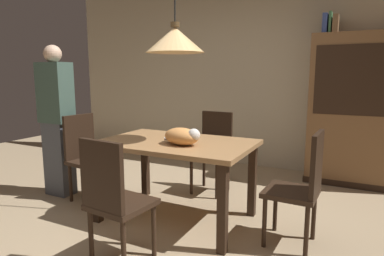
# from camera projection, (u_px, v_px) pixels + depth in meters

# --- Properties ---
(ground) EXTENTS (10.00, 10.00, 0.00)m
(ground) POSITION_uv_depth(u_px,v_px,m) (163.00, 240.00, 2.73)
(ground) COLOR tan
(back_wall) EXTENTS (6.40, 0.10, 2.90)m
(back_wall) POSITION_uv_depth(u_px,v_px,m) (256.00, 68.00, 4.84)
(back_wall) COLOR beige
(back_wall) RESTS_ON ground
(dining_table) EXTENTS (1.40, 0.90, 0.75)m
(dining_table) POSITION_uv_depth(u_px,v_px,m) (176.00, 152.00, 3.06)
(dining_table) COLOR #A87A4C
(dining_table) RESTS_ON ground
(chair_far_back) EXTENTS (0.42, 0.42, 0.93)m
(chair_far_back) POSITION_uv_depth(u_px,v_px,m) (213.00, 148.00, 3.85)
(chair_far_back) COLOR black
(chair_far_back) RESTS_ON ground
(chair_right_side) EXTENTS (0.42, 0.42, 0.93)m
(chair_right_side) POSITION_uv_depth(u_px,v_px,m) (302.00, 184.00, 2.58)
(chair_right_side) COLOR black
(chair_right_side) RESTS_ON ground
(chair_near_front) EXTENTS (0.44, 0.44, 0.93)m
(chair_near_front) POSITION_uv_depth(u_px,v_px,m) (114.00, 197.00, 2.31)
(chair_near_front) COLOR black
(chair_near_front) RESTS_ON ground
(chair_left_side) EXTENTS (0.44, 0.44, 0.93)m
(chair_left_side) POSITION_uv_depth(u_px,v_px,m) (86.00, 153.00, 3.59)
(chair_left_side) COLOR black
(chair_left_side) RESTS_ON ground
(cat_sleeping) EXTENTS (0.40, 0.28, 0.16)m
(cat_sleeping) POSITION_uv_depth(u_px,v_px,m) (183.00, 136.00, 2.87)
(cat_sleeping) COLOR #E59951
(cat_sleeping) RESTS_ON dining_table
(pendant_lamp) EXTENTS (0.52, 0.52, 1.30)m
(pendant_lamp) POSITION_uv_depth(u_px,v_px,m) (175.00, 39.00, 2.90)
(pendant_lamp) COLOR #E5B775
(hutch_bookcase) EXTENTS (1.12, 0.45, 1.85)m
(hutch_bookcase) POSITION_uv_depth(u_px,v_px,m) (357.00, 113.00, 4.03)
(hutch_bookcase) COLOR brown
(hutch_bookcase) RESTS_ON ground
(book_blue_wide) EXTENTS (0.06, 0.24, 0.24)m
(book_blue_wide) POSITION_uv_depth(u_px,v_px,m) (325.00, 24.00, 4.05)
(book_blue_wide) COLOR #384C93
(book_blue_wide) RESTS_ON hutch_bookcase
(book_green_slim) EXTENTS (0.03, 0.20, 0.26)m
(book_green_slim) POSITION_uv_depth(u_px,v_px,m) (330.00, 23.00, 4.02)
(book_green_slim) COLOR #427A4C
(book_green_slim) RESTS_ON hutch_bookcase
(book_brown_thick) EXTENTS (0.06, 0.24, 0.22)m
(book_brown_thick) POSITION_uv_depth(u_px,v_px,m) (336.00, 24.00, 4.00)
(book_brown_thick) COLOR brown
(book_brown_thick) RESTS_ON hutch_bookcase
(person_standing) EXTENTS (0.36, 0.22, 1.68)m
(person_standing) POSITION_uv_depth(u_px,v_px,m) (57.00, 121.00, 3.68)
(person_standing) COLOR #4C515B
(person_standing) RESTS_ON ground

